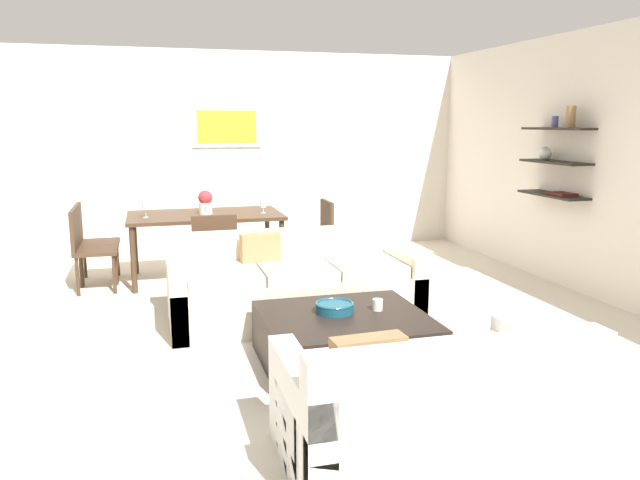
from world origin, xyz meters
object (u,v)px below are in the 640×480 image
(sofa_beige, at_px, (293,288))
(dining_chair_right_near, at_px, (318,233))
(centerpiece_vase, at_px, (205,202))
(loveseat_white, at_px, (429,408))
(coffee_table, at_px, (344,340))
(dining_chair_left_near, at_px, (87,245))
(wine_glass_right_near, at_px, (263,204))
(wine_glass_left_near, at_px, (145,205))
(candle_jar, at_px, (378,305))
(wine_glass_foot, at_px, (208,210))
(dining_chair_left_far, at_px, (90,237))
(dining_table, at_px, (205,220))
(decorative_bowl, at_px, (335,307))
(dining_chair_foot, at_px, (214,251))

(sofa_beige, relative_size, dining_chair_right_near, 2.52)
(sofa_beige, height_order, centerpiece_vase, centerpiece_vase)
(loveseat_white, relative_size, coffee_table, 1.29)
(coffee_table, xyz_separation_m, dining_chair_right_near, (0.52, 2.64, 0.31))
(dining_chair_left_near, relative_size, wine_glass_right_near, 5.84)
(dining_chair_left_near, bearing_deg, centerpiece_vase, 8.71)
(wine_glass_right_near, height_order, wine_glass_left_near, wine_glass_left_near)
(coffee_table, relative_size, wine_glass_right_near, 7.94)
(loveseat_white, distance_m, candle_jar, 1.45)
(candle_jar, distance_m, dining_chair_right_near, 2.61)
(sofa_beige, relative_size, loveseat_white, 1.44)
(wine_glass_right_near, bearing_deg, wine_glass_foot, -154.14)
(wine_glass_right_near, bearing_deg, coffee_table, -87.96)
(wine_glass_right_near, relative_size, centerpiece_vase, 0.56)
(coffee_table, distance_m, dining_chair_right_near, 2.71)
(dining_chair_left_near, distance_m, dining_chair_left_far, 0.45)
(dining_table, distance_m, wine_glass_right_near, 0.68)
(loveseat_white, bearing_deg, decorative_bowl, 93.09)
(sofa_beige, distance_m, dining_table, 1.88)
(candle_jar, distance_m, wine_glass_right_near, 2.76)
(dining_chair_foot, relative_size, wine_glass_right_near, 5.84)
(dining_chair_left_near, relative_size, dining_chair_right_near, 1.00)
(dining_table, bearing_deg, wine_glass_foot, -90.00)
(dining_chair_foot, xyz_separation_m, wine_glass_foot, (-0.00, 0.47, 0.35))
(dining_chair_right_near, relative_size, wine_glass_right_near, 5.84)
(sofa_beige, height_order, dining_chair_left_near, dining_chair_left_near)
(dining_chair_foot, bearing_deg, candle_jar, -62.05)
(dining_chair_foot, bearing_deg, decorative_bowl, -69.83)
(sofa_beige, height_order, dining_chair_foot, dining_chair_foot)
(centerpiece_vase, bearing_deg, dining_chair_left_near, -171.29)
(candle_jar, xyz_separation_m, wine_glass_right_near, (-0.37, 2.70, 0.43))
(sofa_beige, relative_size, decorative_bowl, 7.64)
(sofa_beige, relative_size, dining_chair_left_near, 2.52)
(sofa_beige, distance_m, wine_glass_right_near, 1.70)
(loveseat_white, relative_size, dining_chair_right_near, 1.75)
(dining_chair_left_near, bearing_deg, wine_glass_left_near, 9.27)
(coffee_table, xyz_separation_m, wine_glass_left_near, (-1.39, 2.74, 0.69))
(decorative_bowl, distance_m, dining_table, 2.88)
(dining_chair_left_near, bearing_deg, candle_jar, -48.77)
(sofa_beige, xyz_separation_m, decorative_bowl, (0.07, -1.06, 0.13))
(decorative_bowl, height_order, wine_glass_left_near, wine_glass_left_near)
(decorative_bowl, height_order, wine_glass_foot, wine_glass_foot)
(decorative_bowl, xyz_separation_m, candle_jar, (0.33, -0.04, 0.00))
(loveseat_white, distance_m, decorative_bowl, 1.47)
(dining_chair_foot, bearing_deg, loveseat_white, -77.03)
(dining_chair_right_near, bearing_deg, wine_glass_left_near, 176.99)
(dining_table, distance_m, wine_glass_left_near, 0.69)
(coffee_table, height_order, dining_chair_right_near, dining_chair_right_near)
(sofa_beige, bearing_deg, coffee_table, -83.96)
(dining_table, xyz_separation_m, wine_glass_foot, (-0.00, -0.43, 0.18))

